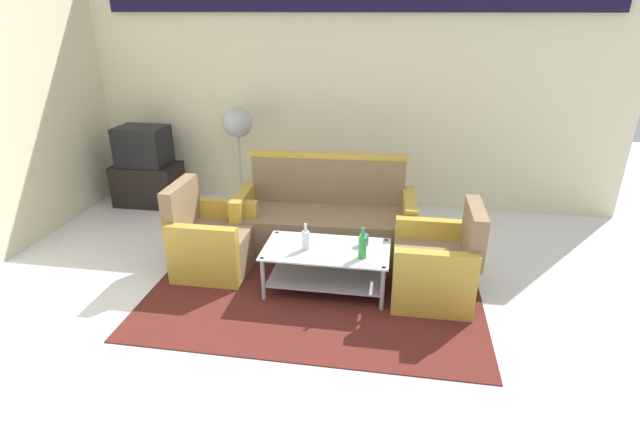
# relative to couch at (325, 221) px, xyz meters

# --- Properties ---
(ground_plane) EXTENTS (14.00, 14.00, 0.00)m
(ground_plane) POSITION_rel_couch_xyz_m (0.06, -1.61, -0.32)
(ground_plane) COLOR white
(wall_back) EXTENTS (6.52, 0.19, 2.80)m
(wall_back) POSITION_rel_couch_xyz_m (0.06, 1.44, 1.16)
(wall_back) COLOR beige
(wall_back) RESTS_ON ground
(rug) EXTENTS (2.92, 2.26, 0.01)m
(rug) POSITION_rel_couch_xyz_m (0.04, -0.73, -0.31)
(rug) COLOR #511E19
(rug) RESTS_ON ground
(couch) EXTENTS (1.83, 0.82, 0.96)m
(couch) POSITION_rel_couch_xyz_m (0.00, 0.00, 0.00)
(couch) COLOR #7F6647
(couch) RESTS_ON rug
(armchair_left) EXTENTS (0.70, 0.76, 0.85)m
(armchair_left) POSITION_rel_couch_xyz_m (-1.01, -0.60, -0.03)
(armchair_left) COLOR #7F6647
(armchair_left) RESTS_ON rug
(armchair_right) EXTENTS (0.70, 0.76, 0.85)m
(armchair_right) POSITION_rel_couch_xyz_m (1.09, -0.77, -0.03)
(armchair_right) COLOR #7F6647
(armchair_right) RESTS_ON rug
(coffee_table) EXTENTS (1.10, 0.60, 0.40)m
(coffee_table) POSITION_rel_couch_xyz_m (0.13, -0.81, -0.04)
(coffee_table) COLOR silver
(coffee_table) RESTS_ON rug
(bottle_green) EXTENTS (0.07, 0.07, 0.28)m
(bottle_green) POSITION_rel_couch_xyz_m (0.45, -0.93, 0.20)
(bottle_green) COLOR #2D8C38
(bottle_green) RESTS_ON coffee_table
(bottle_clear) EXTENTS (0.07, 0.07, 0.24)m
(bottle_clear) POSITION_rel_couch_xyz_m (-0.04, -0.85, 0.19)
(bottle_clear) COLOR silver
(bottle_clear) RESTS_ON coffee_table
(cup) EXTENTS (0.08, 0.08, 0.10)m
(cup) POSITION_rel_couch_xyz_m (0.45, -0.69, 0.14)
(cup) COLOR #2659A5
(cup) RESTS_ON coffee_table
(tv_stand) EXTENTS (0.80, 0.50, 0.52)m
(tv_stand) POSITION_rel_couch_xyz_m (-2.45, 0.94, -0.06)
(tv_stand) COLOR black
(tv_stand) RESTS_ON ground
(television) EXTENTS (0.62, 0.47, 0.48)m
(television) POSITION_rel_couch_xyz_m (-2.45, 0.94, 0.44)
(television) COLOR black
(television) RESTS_ON tv_stand
(pedestal_fan) EXTENTS (0.36, 0.36, 1.27)m
(pedestal_fan) POSITION_rel_couch_xyz_m (-1.22, 0.99, 0.70)
(pedestal_fan) COLOR #2D2D33
(pedestal_fan) RESTS_ON ground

